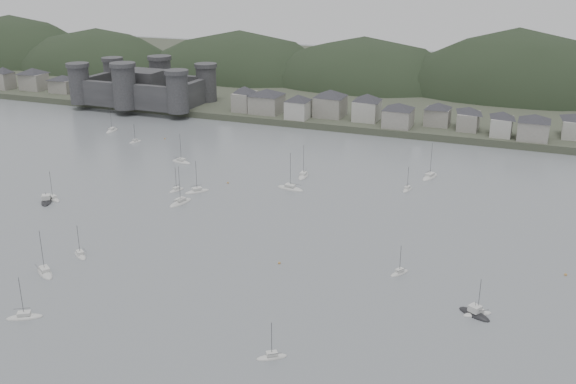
% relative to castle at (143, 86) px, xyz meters
% --- Properties ---
extents(ground, '(900.00, 900.00, 0.00)m').
position_rel_castle_xyz_m(ground, '(120.00, -179.80, -10.96)').
color(ground, slate).
rests_on(ground, ground).
extents(far_shore_land, '(900.00, 250.00, 3.00)m').
position_rel_castle_xyz_m(far_shore_land, '(120.00, 115.20, -9.46)').
color(far_shore_land, '#383D2D').
rests_on(far_shore_land, ground).
extents(forested_ridge, '(851.55, 103.94, 102.57)m').
position_rel_castle_xyz_m(forested_ridge, '(124.83, 89.60, -22.25)').
color(forested_ridge, black).
rests_on(forested_ridge, ground).
extents(castle, '(66.00, 43.00, 20.00)m').
position_rel_castle_xyz_m(castle, '(0.00, 0.00, 0.00)').
color(castle, '#323234').
rests_on(castle, far_shore_land).
extents(waterfront_town, '(451.48, 28.46, 12.92)m').
position_rel_castle_xyz_m(waterfront_town, '(170.59, 3.54, -2.30)').
color(waterfront_town, gray).
rests_on(waterfront_town, far_shore_land).
extents(moored_fleet, '(256.11, 163.35, 13.27)m').
position_rel_castle_xyz_m(moored_fleet, '(98.15, -115.06, -10.79)').
color(moored_fleet, beige).
rests_on(moored_fleet, ground).
extents(motor_launch_near, '(8.04, 6.23, 3.84)m').
position_rel_castle_xyz_m(motor_launch_near, '(179.54, -146.40, -10.67)').
color(motor_launch_near, black).
rests_on(motor_launch_near, ground).
extents(motor_launch_far, '(7.54, 8.86, 4.05)m').
position_rel_castle_xyz_m(motor_launch_far, '(47.28, -125.90, -10.68)').
color(motor_launch_far, black).
rests_on(motor_launch_far, ground).
extents(mooring_buoys, '(156.92, 135.38, 0.70)m').
position_rel_castle_xyz_m(mooring_buoys, '(112.39, -124.20, -10.81)').
color(mooring_buoys, '#BC863E').
rests_on(mooring_buoys, ground).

